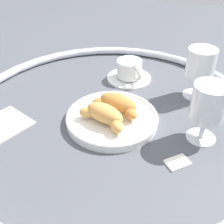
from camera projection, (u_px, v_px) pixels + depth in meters
name	position (u px, v px, depth m)	size (l,w,h in m)	color
ground_plane	(110.00, 115.00, 0.74)	(2.20, 2.20, 0.00)	#4C4F56
table_chrome_rim	(110.00, 112.00, 0.73)	(0.77, 0.77, 0.02)	silver
pastry_plate	(112.00, 118.00, 0.71)	(0.23, 0.23, 0.02)	white
croissant_large	(117.00, 104.00, 0.71)	(0.13, 0.09, 0.04)	#BC7A38
croissant_small	(105.00, 115.00, 0.67)	(0.13, 0.10, 0.04)	#D6994C
coffee_cup_near	(129.00, 71.00, 0.88)	(0.14, 0.14, 0.06)	white
juice_glass_left	(208.00, 105.00, 0.61)	(0.08, 0.08, 0.14)	white
juice_glass_right	(200.00, 66.00, 0.76)	(0.08, 0.08, 0.14)	white
sugar_packet	(178.00, 162.00, 0.60)	(0.05, 0.03, 0.01)	white
folded_napkin	(4.00, 124.00, 0.70)	(0.11, 0.11, 0.01)	silver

